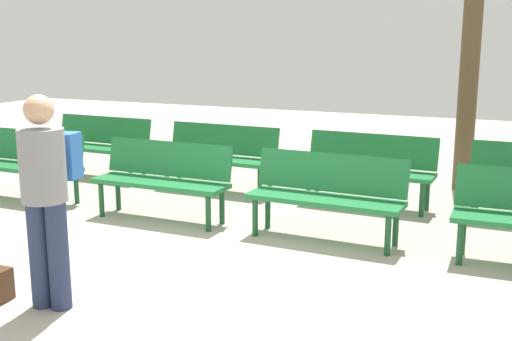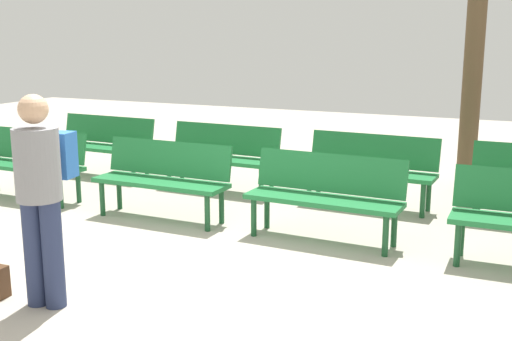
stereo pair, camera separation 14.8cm
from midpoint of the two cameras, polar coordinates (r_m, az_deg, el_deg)
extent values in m
plane|color=#B2A899|center=(5.72, -8.94, -9.34)|extent=(24.00, 24.00, 0.00)
cube|color=#1E7238|center=(8.58, -20.59, 0.27)|extent=(1.61, 0.46, 0.05)
cube|color=#1E7238|center=(8.68, -19.79, 2.10)|extent=(1.60, 0.14, 0.40)
cylinder|color=#194C28|center=(8.05, -17.70, -1.94)|extent=(0.06, 0.06, 0.40)
cylinder|color=#194C28|center=(8.28, -16.24, -1.46)|extent=(0.06, 0.06, 0.40)
cube|color=#1E7238|center=(7.28, -9.15, -1.12)|extent=(1.61, 0.46, 0.05)
cube|color=#1E7238|center=(7.39, -8.37, 1.05)|extent=(1.60, 0.14, 0.40)
cylinder|color=#194C28|center=(7.61, -14.18, -2.53)|extent=(0.06, 0.06, 0.40)
cylinder|color=#194C28|center=(6.85, -4.90, -3.82)|extent=(0.06, 0.06, 0.40)
cylinder|color=#194C28|center=(7.85, -12.74, -2.00)|extent=(0.06, 0.06, 0.40)
cylinder|color=#194C28|center=(7.12, -3.65, -3.17)|extent=(0.06, 0.06, 0.40)
cube|color=#1E7238|center=(6.49, 5.47, -2.65)|extent=(1.61, 0.49, 0.05)
cube|color=#1E7238|center=(6.62, 6.10, -0.19)|extent=(1.60, 0.18, 0.40)
cylinder|color=#194C28|center=(6.68, -0.71, -4.21)|extent=(0.06, 0.06, 0.40)
cylinder|color=#194C28|center=(6.22, 11.02, -5.69)|extent=(0.06, 0.06, 0.40)
cylinder|color=#194C28|center=(6.95, 0.45, -3.53)|extent=(0.06, 0.06, 0.40)
cylinder|color=#194C28|center=(6.51, 11.73, -4.89)|extent=(0.06, 0.06, 0.40)
cylinder|color=#194C28|center=(6.13, 17.08, -6.27)|extent=(0.06, 0.06, 0.40)
cylinder|color=#194C28|center=(6.44, 17.36, -5.41)|extent=(0.06, 0.06, 0.40)
cube|color=#1E7238|center=(9.68, -14.45, 1.94)|extent=(1.61, 0.48, 0.05)
cube|color=#1E7238|center=(9.79, -13.78, 3.55)|extent=(1.60, 0.17, 0.40)
cylinder|color=#194C28|center=(10.06, -18.05, 0.78)|extent=(0.06, 0.06, 0.40)
cylinder|color=#194C28|center=(9.17, -11.61, 0.08)|extent=(0.06, 0.06, 0.40)
cylinder|color=#194C28|center=(10.29, -16.84, 1.11)|extent=(0.06, 0.06, 0.40)
cylinder|color=#194C28|center=(9.42, -10.46, 0.45)|extent=(0.06, 0.06, 0.40)
cube|color=#1E7238|center=(8.55, -3.98, 0.98)|extent=(1.61, 0.48, 0.05)
cube|color=#1E7238|center=(8.68, -3.36, 2.80)|extent=(1.60, 0.17, 0.40)
cylinder|color=#194C28|center=(8.82, -8.44, -0.29)|extent=(0.06, 0.06, 0.40)
cylinder|color=#194C28|center=(8.15, -0.18, -1.19)|extent=(0.06, 0.06, 0.40)
cylinder|color=#194C28|center=(9.08, -7.34, 0.11)|extent=(0.06, 0.06, 0.40)
cylinder|color=#194C28|center=(8.43, 0.74, -0.73)|extent=(0.06, 0.06, 0.40)
cube|color=#1E7238|center=(7.85, 9.37, -0.17)|extent=(1.61, 0.49, 0.05)
cube|color=#1E7238|center=(7.99, 9.83, 1.83)|extent=(1.60, 0.18, 0.40)
cylinder|color=#194C28|center=(7.96, 4.15, -1.53)|extent=(0.06, 0.06, 0.40)
cylinder|color=#194C28|center=(7.59, 14.05, -2.56)|extent=(0.06, 0.06, 0.40)
cylinder|color=#194C28|center=(8.26, 4.95, -1.05)|extent=(0.06, 0.06, 0.40)
cylinder|color=#194C28|center=(7.89, 14.52, -2.02)|extent=(0.06, 0.06, 0.40)
cylinder|color=#194C28|center=(7.56, 18.37, -2.87)|extent=(0.06, 0.06, 0.40)
cylinder|color=#194C28|center=(7.87, 18.60, -2.31)|extent=(0.06, 0.06, 0.40)
cylinder|color=brown|center=(8.96, 17.94, 6.88)|extent=(0.25, 0.25, 2.70)
cylinder|color=navy|center=(5.15, -18.02, -7.26)|extent=(0.16, 0.16, 0.85)
cylinder|color=navy|center=(5.23, -19.52, -7.05)|extent=(0.16, 0.16, 0.85)
cylinder|color=gray|center=(5.01, -19.32, 0.43)|extent=(0.39, 0.39, 0.55)
sphere|color=tan|center=(4.95, -19.66, 5.14)|extent=(0.22, 0.22, 0.22)
cube|color=blue|center=(5.22, -17.81, 1.30)|extent=(0.31, 0.22, 0.36)
camera|label=1|loc=(0.07, -90.58, -0.13)|focal=44.80mm
camera|label=2|loc=(0.07, 89.42, 0.13)|focal=44.80mm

